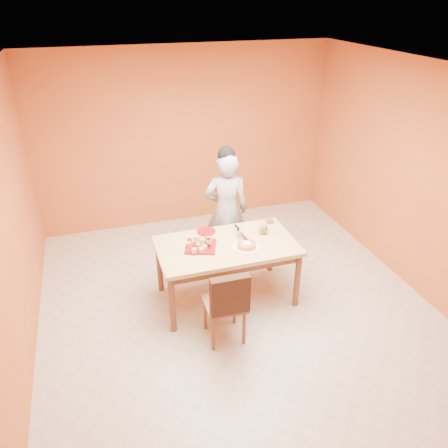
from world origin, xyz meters
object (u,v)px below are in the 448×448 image
object	(u,v)px
dining_table	(227,251)
magenta_glass	(263,228)
person	(226,211)
egg_ornament	(263,229)
sponge_cake	(246,245)
checker_tin	(270,221)
dining_chair	(225,302)
red_dinner_plate	(206,231)
pastry_platter	(201,246)

from	to	relation	value
dining_table	magenta_glass	xyz separation A→B (m)	(0.51, 0.16, 0.14)
person	egg_ornament	bearing A→B (deg)	122.90
sponge_cake	checker_tin	bearing A→B (deg)	45.03
dining_chair	person	size ratio (longest dim) A/B	0.57
dining_chair	red_dinner_plate	world-z (taller)	dining_chair
pastry_platter	magenta_glass	world-z (taller)	magenta_glass
person	sponge_cake	bearing A→B (deg)	98.67
pastry_platter	dining_table	bearing A→B (deg)	-6.19
egg_ornament	magenta_glass	size ratio (longest dim) A/B	1.50
sponge_cake	magenta_glass	world-z (taller)	magenta_glass
dining_table	sponge_cake	world-z (taller)	sponge_cake
dining_table	pastry_platter	bearing A→B (deg)	173.81
egg_ornament	magenta_glass	world-z (taller)	egg_ornament
pastry_platter	red_dinner_plate	bearing A→B (deg)	64.49
checker_tin	magenta_glass	bearing A→B (deg)	-130.88
dining_table	dining_chair	xyz separation A→B (m)	(-0.23, -0.66, -0.19)
dining_chair	pastry_platter	bearing A→B (deg)	96.82
dining_chair	sponge_cake	size ratio (longest dim) A/B	4.25
checker_tin	egg_ornament	bearing A→B (deg)	-126.52
red_dinner_plate	sponge_cake	bearing A→B (deg)	-55.46
dining_table	dining_chair	bearing A→B (deg)	-109.35
person	sponge_cake	size ratio (longest dim) A/B	7.40
dining_table	egg_ornament	bearing A→B (deg)	11.08
person	dining_table	bearing A→B (deg)	84.23
egg_ornament	magenta_glass	xyz separation A→B (m)	(0.02, 0.06, -0.02)
dining_chair	magenta_glass	size ratio (longest dim) A/B	10.09
magenta_glass	person	bearing A→B (deg)	115.06
person	pastry_platter	bearing A→B (deg)	65.05
pastry_platter	red_dinner_plate	xyz separation A→B (m)	(0.15, 0.32, -0.00)
pastry_platter	checker_tin	distance (m)	1.03
pastry_platter	magenta_glass	distance (m)	0.82
pastry_platter	egg_ornament	xyz separation A→B (m)	(0.79, 0.06, 0.06)
magenta_glass	checker_tin	bearing A→B (deg)	49.12
dining_chair	magenta_glass	distance (m)	1.16
dining_chair	person	xyz separation A→B (m)	(0.47, 1.41, 0.32)
red_dinner_plate	sponge_cake	size ratio (longest dim) A/B	1.06
sponge_cake	egg_ornament	world-z (taller)	egg_ornament
pastry_platter	checker_tin	bearing A→B (deg)	17.97
dining_chair	pastry_platter	world-z (taller)	dining_chair
pastry_platter	egg_ornament	bearing A→B (deg)	4.62
person	pastry_platter	world-z (taller)	person
egg_ornament	red_dinner_plate	bearing A→B (deg)	152.33
checker_tin	red_dinner_plate	bearing A→B (deg)	180.00
red_dinner_plate	egg_ornament	xyz separation A→B (m)	(0.64, -0.25, 0.06)
red_dinner_plate	magenta_glass	distance (m)	0.69
pastry_platter	egg_ornament	distance (m)	0.80
egg_ornament	magenta_glass	bearing A→B (deg)	64.12
dining_table	dining_chair	distance (m)	0.73
dining_chair	person	world-z (taller)	person
person	magenta_glass	xyz separation A→B (m)	(0.28, -0.59, 0.01)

